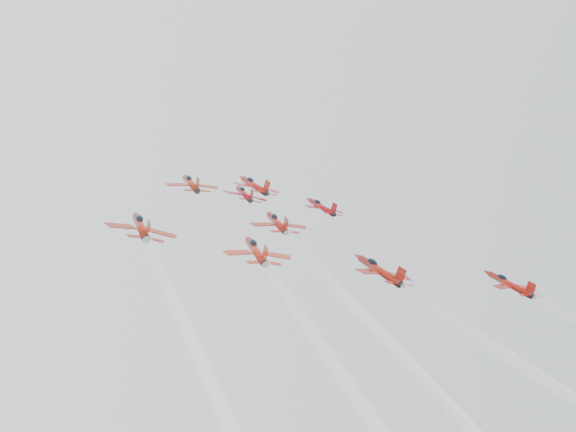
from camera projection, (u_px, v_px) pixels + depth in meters
name	position (u px, v px, depth m)	size (l,w,h in m)	color
jet_lead	(254.00, 185.00, 142.05)	(10.12, 12.60, 9.16)	#A5150F
jet_row2_left	(191.00, 183.00, 128.50)	(9.56, 11.91, 8.66)	maroon
jet_row2_center	(244.00, 194.00, 131.24)	(8.49, 10.57, 7.68)	maroon
jet_row2_right	(321.00, 206.00, 137.50)	(8.59, 10.70, 7.78)	#9F0F14
jet_center	(419.00, 348.00, 74.67)	(9.26, 83.19, 58.80)	maroon
jet_rear_farleft	(240.00, 412.00, 52.42)	(9.43, 84.75, 59.90)	maroon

